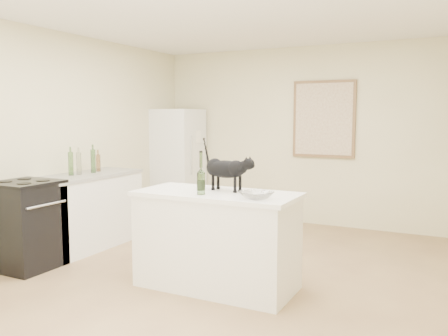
{
  "coord_description": "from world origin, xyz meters",
  "views": [
    {
      "loc": [
        2.08,
        -3.96,
        1.59
      ],
      "look_at": [
        0.15,
        -0.15,
        1.12
      ],
      "focal_mm": 37.67,
      "sensor_mm": 36.0,
      "label": 1
    }
  ],
  "objects_px": {
    "stove": "(26,226)",
    "glass_bowl": "(256,195)",
    "fridge": "(178,163)",
    "black_cat": "(226,171)",
    "wine_bottle": "(201,175)"
  },
  "relations": [
    {
      "from": "fridge",
      "to": "black_cat",
      "type": "distance_m",
      "value": 3.22
    },
    {
      "from": "stove",
      "to": "fridge",
      "type": "bearing_deg",
      "value": 90.0
    },
    {
      "from": "wine_bottle",
      "to": "glass_bowl",
      "type": "relative_size",
      "value": 1.28
    },
    {
      "from": "stove",
      "to": "wine_bottle",
      "type": "xyz_separation_m",
      "value": [
        1.99,
        0.22,
        0.62
      ]
    },
    {
      "from": "black_cat",
      "to": "stove",
      "type": "bearing_deg",
      "value": -154.94
    },
    {
      "from": "stove",
      "to": "glass_bowl",
      "type": "bearing_deg",
      "value": 5.25
    },
    {
      "from": "stove",
      "to": "fridge",
      "type": "relative_size",
      "value": 0.53
    },
    {
      "from": "glass_bowl",
      "to": "stove",
      "type": "bearing_deg",
      "value": -174.75
    },
    {
      "from": "fridge",
      "to": "glass_bowl",
      "type": "xyz_separation_m",
      "value": [
        2.52,
        -2.72,
        0.08
      ]
    },
    {
      "from": "black_cat",
      "to": "glass_bowl",
      "type": "bearing_deg",
      "value": -21.36
    },
    {
      "from": "black_cat",
      "to": "fridge",
      "type": "bearing_deg",
      "value": 141.97
    },
    {
      "from": "stove",
      "to": "fridge",
      "type": "xyz_separation_m",
      "value": [
        0.0,
        2.95,
        0.4
      ]
    },
    {
      "from": "wine_bottle",
      "to": "black_cat",
      "type": "bearing_deg",
      "value": 70.19
    },
    {
      "from": "stove",
      "to": "black_cat",
      "type": "height_order",
      "value": "black_cat"
    },
    {
      "from": "black_cat",
      "to": "wine_bottle",
      "type": "height_order",
      "value": "black_cat"
    }
  ]
}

